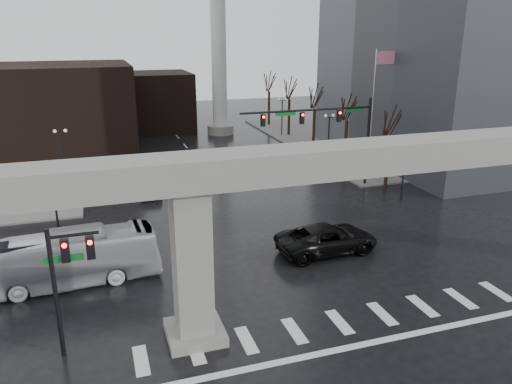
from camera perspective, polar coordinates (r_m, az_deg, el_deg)
ground at (r=26.43m, az=8.50°, el=-13.36°), size 160.00×160.00×0.00m
sidewalk_ne at (r=68.24m, az=14.71°, el=5.97°), size 28.00×36.00×0.15m
elevated_guideway at (r=24.20m, az=11.94°, el=1.31°), size 48.00×2.60×8.70m
building_far_left at (r=62.67m, az=-21.44°, el=8.87°), size 16.00×14.00×10.00m
building_far_mid at (r=73.12m, az=-11.51°, el=10.10°), size 10.00×10.00×8.00m
smokestack at (r=68.02m, az=-4.33°, el=17.74°), size 3.60×3.60×30.00m
signal_mast_arm at (r=44.14m, az=8.49°, el=7.61°), size 12.12×0.43×8.00m
signal_left_pole at (r=22.68m, az=-20.85°, el=-8.32°), size 2.30×0.30×6.00m
flagpole_assembly at (r=49.69m, az=13.54°, el=10.46°), size 2.06×0.12×12.00m
lamp_right_0 at (r=42.88m, az=16.62°, el=3.52°), size 1.22×0.32×5.11m
lamp_right_1 at (r=54.64m, az=8.34°, el=7.11°), size 1.22×0.32×5.11m
lamp_right_2 at (r=67.27m, az=3.01°, el=9.31°), size 1.22×0.32×5.11m
lamp_left_0 at (r=35.59m, az=-22.12°, el=0.01°), size 1.22×0.32×5.11m
lamp_left_1 at (r=49.13m, az=-21.30°, el=4.83°), size 1.22×0.32×5.11m
lamp_left_2 at (r=62.87m, az=-20.83°, el=7.55°), size 1.22×0.32×5.11m
tree_right_0 at (r=46.83m, az=14.84°, el=4.00°), size 1.09×1.58×7.50m
tree_right_1 at (r=53.51m, az=10.25°, el=6.10°), size 1.09×1.61×7.67m
tree_right_2 at (r=60.51m, az=6.66°, el=7.69°), size 1.10×1.63×7.85m
tree_right_3 at (r=67.73m, az=3.82°, el=8.94°), size 1.11×1.66×8.02m
tree_right_4 at (r=75.11m, az=1.51°, el=9.92°), size 1.12×1.69×8.19m
pickup_truck at (r=32.43m, az=8.12°, el=-5.32°), size 6.74×3.33×1.84m
city_bus at (r=29.96m, az=-21.62°, el=-7.25°), size 11.11×3.10×3.06m
far_car at (r=44.35m, az=-12.38°, el=0.75°), size 2.20×4.84×1.61m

